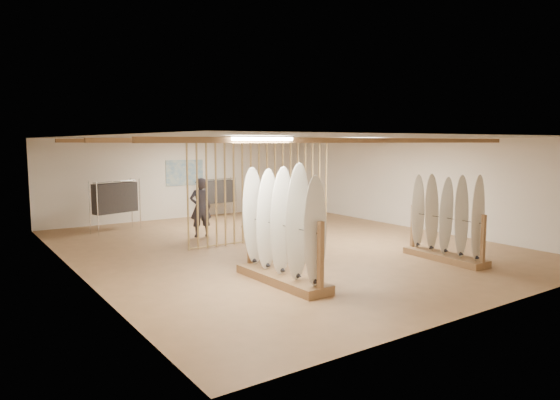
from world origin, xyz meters
TOP-DOWN VIEW (x-y plane):
  - floor at (0.00, 0.00)m, footprint 12.00×12.00m
  - ceiling at (0.00, 0.00)m, footprint 12.00×12.00m
  - wall_back at (0.00, 6.00)m, footprint 12.00×0.00m
  - wall_front at (0.00, -6.00)m, footprint 12.00×0.00m
  - wall_left at (-5.00, 0.00)m, footprint 0.00×12.00m
  - wall_right at (5.00, 0.00)m, footprint 0.00×12.00m
  - ceiling_slats at (0.00, 0.00)m, footprint 9.50×6.12m
  - light_panels at (0.00, 0.00)m, footprint 1.20×0.35m
  - bamboo_partition at (0.00, 0.80)m, footprint 4.45×0.05m
  - poster at (0.00, 5.98)m, footprint 1.40×0.03m
  - rack_left at (-1.90, -2.84)m, footprint 0.69×2.36m
  - rack_right at (2.21, -3.43)m, footprint 0.59×2.06m
  - clothing_rack_a at (-2.89, 4.53)m, footprint 1.40×0.77m
  - clothing_rack_b at (0.98, 5.40)m, footprint 1.32×0.35m
  - shopper_a at (-1.14, 2.31)m, footprint 0.78×0.61m
  - shopper_b at (0.82, 2.75)m, footprint 0.87×0.70m

SIDE VIEW (x-z plane):
  - floor at x=0.00m, z-range 0.00..0.00m
  - rack_right at x=2.21m, z-range -0.31..1.64m
  - rack_left at x=-1.90m, z-range -0.36..1.87m
  - shopper_b at x=0.82m, z-range 0.00..1.73m
  - clothing_rack_b at x=0.98m, z-range 0.21..1.62m
  - shopper_a at x=-1.14m, z-range 0.00..1.91m
  - clothing_rack_a at x=-2.89m, z-range 0.24..1.80m
  - bamboo_partition at x=0.00m, z-range 0.01..2.79m
  - wall_back at x=0.00m, z-range -4.60..7.40m
  - wall_front at x=0.00m, z-range -4.60..7.40m
  - wall_left at x=-5.00m, z-range -4.60..7.40m
  - wall_right at x=5.00m, z-range -4.60..7.40m
  - poster at x=0.00m, z-range 1.15..2.05m
  - ceiling_slats at x=0.00m, z-range 2.67..2.77m
  - light_panels at x=0.00m, z-range 2.71..2.77m
  - ceiling at x=0.00m, z-range 2.80..2.80m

